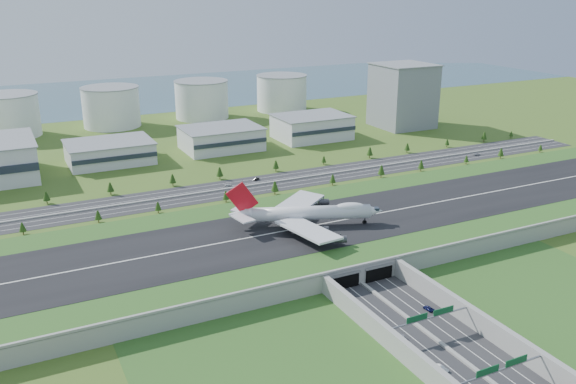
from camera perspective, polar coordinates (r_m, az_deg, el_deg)
name	(u,v)px	position (r m, az deg, el deg)	size (l,w,h in m)	color
ground	(307,242)	(304.66, 1.80, -4.70)	(1200.00, 1200.00, 0.00)	#3D551A
airfield_deck	(307,234)	(302.97, 1.81, -3.99)	(520.00, 100.00, 9.20)	#979792
underpass_road	(437,333)	(230.01, 13.78, -12.67)	(38.80, 120.40, 8.00)	#28282B
sign_gantry_near	(430,318)	(231.06, 13.15, -11.45)	(38.70, 0.70, 9.80)	gray
sign_gantry_far	(501,370)	(209.83, 19.34, -15.47)	(38.70, 0.70, 9.80)	gray
north_expressway	(237,188)	(385.51, -4.83, 0.38)	(560.00, 36.00, 0.12)	#28282B
tree_row	(266,177)	(391.26, -2.05, 1.44)	(496.72, 48.72, 8.48)	#3D2819
hangar_mid_a	(110,152)	(456.63, -16.35, 3.58)	(58.00, 42.00, 15.00)	silver
hangar_mid_b	(221,138)	(477.22, -6.28, 5.00)	(58.00, 42.00, 17.00)	silver
hangar_mid_c	(312,127)	(508.94, 2.24, 6.08)	(58.00, 42.00, 19.00)	silver
office_tower	(403,96)	(560.13, 10.70, 8.83)	(46.00, 46.00, 55.00)	gray
fuel_tank_a	(8,116)	(566.05, -24.71, 6.51)	(50.00, 50.00, 35.00)	white
fuel_tank_b	(111,107)	(574.16, -16.21, 7.63)	(50.00, 50.00, 35.00)	white
fuel_tank_c	(202,100)	(594.45, -8.08, 8.55)	(50.00, 50.00, 35.00)	white
fuel_tank_d	(282,93)	(625.71, -0.59, 9.24)	(50.00, 50.00, 35.00)	white
bay_water	(115,95)	(748.10, -15.90, 8.76)	(1200.00, 260.00, 0.06)	#375969
boeing_747	(307,213)	(300.63, 1.76, -1.98)	(74.21, 68.85, 24.08)	silver
car_0	(403,337)	(229.70, 10.72, -13.23)	(1.76, 4.38, 1.49)	#B9B9BE
car_1	(441,368)	(216.37, 14.13, -15.69)	(1.73, 4.97, 1.64)	white
car_2	(429,308)	(250.18, 13.02, -10.56)	(2.30, 4.99, 1.39)	#0D1141
car_5	(256,179)	(399.68, -3.00, 1.22)	(1.60, 4.58, 1.51)	black
car_6	(477,154)	(479.81, 17.23, 3.39)	(2.51, 5.45, 1.51)	silver
car_7	(227,185)	(389.14, -5.69, 0.65)	(1.90, 4.67, 1.35)	silver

